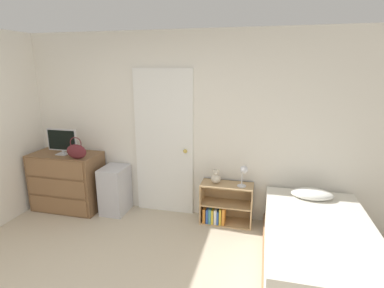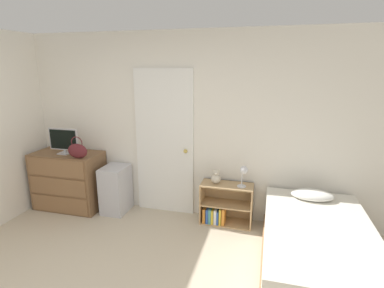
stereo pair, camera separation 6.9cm
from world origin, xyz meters
The scene contains 10 objects.
wall_back centered at (0.00, 2.32, 1.27)m, with size 10.00×0.06×2.55m.
door_closed centered at (0.00, 2.27, 1.03)m, with size 0.84×0.09×2.07m.
dresser centered at (-1.44, 2.00, 0.43)m, with size 0.99×0.53×0.85m.
tv centered at (-1.44, 1.98, 1.05)m, with size 0.46×0.16×0.37m.
handbag centered at (-1.12, 1.83, 0.96)m, with size 0.30×0.10×0.31m.
storage_bin centered at (-0.70, 2.05, 0.34)m, with size 0.34×0.43×0.69m.
bookshelf centered at (0.86, 2.12, 0.22)m, with size 0.69×0.30×0.56m.
teddy_bear centered at (0.77, 2.12, 0.65)m, with size 0.13×0.13×0.20m.
desk_lamp centered at (1.13, 2.07, 0.77)m, with size 0.13×0.13×0.29m.
bed centered at (1.97, 1.33, 0.27)m, with size 1.10×1.90×0.64m.
Camera 2 is at (1.42, -1.60, 2.09)m, focal length 28.00 mm.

